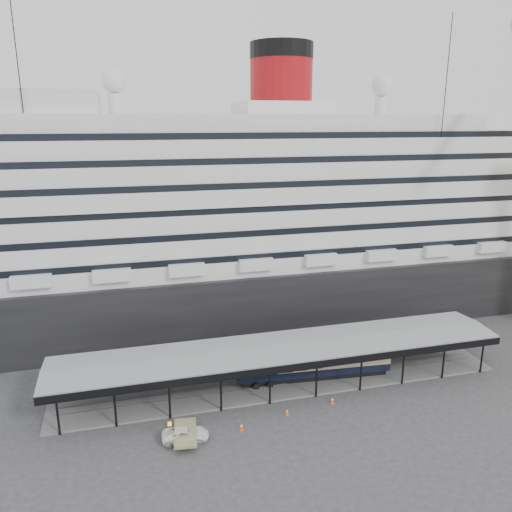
% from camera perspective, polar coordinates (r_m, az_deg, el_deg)
% --- Properties ---
extents(ground, '(200.00, 200.00, 0.00)m').
position_cam_1_polar(ground, '(60.94, 4.56, -16.51)').
color(ground, '#333336').
rests_on(ground, ground).
extents(cruise_ship, '(130.00, 30.00, 43.90)m').
position_cam_1_polar(cruise_ship, '(83.76, -2.49, 5.83)').
color(cruise_ship, black).
rests_on(cruise_ship, ground).
extents(platform_canopy, '(56.00, 9.18, 5.30)m').
position_cam_1_polar(platform_canopy, '(63.87, 3.07, -12.45)').
color(platform_canopy, slate).
rests_on(platform_canopy, ground).
extents(port_truck, '(5.05, 2.78, 1.34)m').
position_cam_1_polar(port_truck, '(55.19, -8.06, -19.54)').
color(port_truck, white).
rests_on(port_truck, ground).
extents(pullman_carriage, '(19.84, 4.13, 19.34)m').
position_cam_1_polar(pullman_carriage, '(65.16, 6.65, -11.93)').
color(pullman_carriage, black).
rests_on(pullman_carriage, ground).
extents(traffic_cone_left, '(0.47, 0.47, 0.84)m').
position_cam_1_polar(traffic_cone_left, '(56.26, -1.67, -18.93)').
color(traffic_cone_left, '#F4540D').
rests_on(traffic_cone_left, ground).
extents(traffic_cone_mid, '(0.37, 0.37, 0.72)m').
position_cam_1_polar(traffic_cone_mid, '(58.82, 3.57, -17.36)').
color(traffic_cone_mid, orange).
rests_on(traffic_cone_mid, ground).
extents(traffic_cone_right, '(0.54, 0.54, 0.84)m').
position_cam_1_polar(traffic_cone_right, '(61.30, 8.72, -15.98)').
color(traffic_cone_right, orange).
rests_on(traffic_cone_right, ground).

